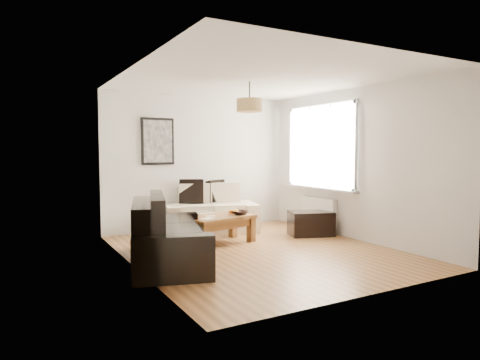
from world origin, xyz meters
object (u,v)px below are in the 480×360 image
loveseat_cream (211,210)px  sofa_leather (169,232)px  ottoman (311,223)px  coffee_table (220,230)px

loveseat_cream → sofa_leather: sofa_leather is taller
ottoman → sofa_leather: bearing=-168.8°
loveseat_cream → coffee_table: bearing=-91.9°
sofa_leather → coffee_table: size_ratio=1.75×
sofa_leather → ottoman: (2.88, 0.57, -0.21)m
loveseat_cream → ottoman: loveseat_cream is taller
loveseat_cream → ottoman: bearing=-24.8°
loveseat_cream → coffee_table: size_ratio=1.50×
coffee_table → ottoman: (1.74, -0.20, -0.01)m
loveseat_cream → ottoman: size_ratio=2.21×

